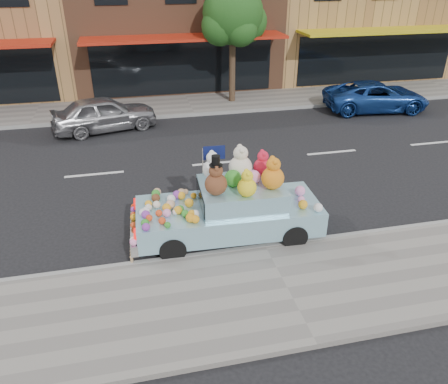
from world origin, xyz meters
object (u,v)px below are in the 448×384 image
object	(u,v)px
car_blue	(376,96)
street_tree	(233,19)
art_car	(230,206)
car_silver	(104,114)

from	to	relation	value
car_blue	street_tree	bearing A→B (deg)	73.87
street_tree	art_car	bearing A→B (deg)	-103.97
art_car	car_silver	bearing A→B (deg)	112.42
car_silver	car_blue	world-z (taller)	car_silver
street_tree	car_blue	size ratio (longest dim) A/B	1.16
car_silver	car_blue	size ratio (longest dim) A/B	0.87
car_silver	art_car	distance (m)	8.81
street_tree	car_blue	world-z (taller)	street_tree
car_silver	art_car	bearing A→B (deg)	-173.47
car_silver	car_blue	bearing A→B (deg)	-103.51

